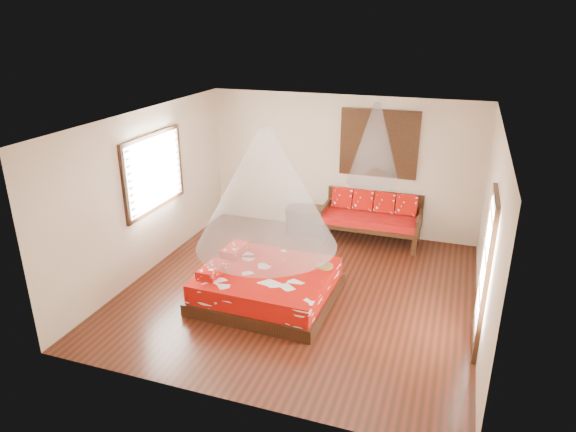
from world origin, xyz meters
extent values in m
cube|color=black|center=(0.00, 0.00, -0.01)|extent=(5.50, 5.50, 0.02)
cube|color=white|center=(0.00, 0.00, 2.81)|extent=(5.50, 5.50, 0.02)
cube|color=beige|center=(-2.76, 0.00, 1.40)|extent=(0.02, 5.50, 2.80)
cube|color=beige|center=(2.76, 0.00, 1.40)|extent=(0.02, 5.50, 2.80)
cube|color=beige|center=(0.00, 2.76, 1.40)|extent=(5.50, 0.02, 2.80)
cube|color=beige|center=(0.00, -2.76, 1.40)|extent=(5.50, 0.02, 2.80)
cube|color=black|center=(-0.39, -0.45, 0.10)|extent=(2.10, 1.91, 0.20)
cube|color=#A40C05|center=(-0.39, -0.45, 0.35)|extent=(1.99, 1.80, 0.30)
cube|color=#A40C05|center=(-1.16, -0.82, 0.57)|extent=(0.31, 0.54, 0.14)
cube|color=#A40C05|center=(-1.14, -0.04, 0.57)|extent=(0.31, 0.54, 0.14)
cube|color=black|center=(-0.18, 1.93, 0.21)|extent=(0.08, 0.08, 0.42)
cube|color=black|center=(1.62, 1.93, 0.21)|extent=(0.08, 0.08, 0.42)
cube|color=black|center=(-0.18, 2.67, 0.21)|extent=(0.08, 0.08, 0.42)
cube|color=black|center=(1.62, 2.67, 0.21)|extent=(0.08, 0.08, 0.42)
cube|color=black|center=(0.72, 2.30, 0.38)|extent=(1.92, 0.86, 0.08)
cube|color=#98050B|center=(0.72, 2.30, 0.49)|extent=(1.86, 0.80, 0.14)
cube|color=black|center=(0.72, 2.69, 0.67)|extent=(1.92, 0.06, 0.55)
cube|color=black|center=(-0.20, 2.30, 0.54)|extent=(0.06, 0.86, 0.30)
cube|color=black|center=(1.64, 2.30, 0.54)|extent=(0.06, 0.86, 0.30)
cube|color=#A40C05|center=(0.08, 2.57, 0.76)|extent=(0.41, 0.20, 0.42)
cube|color=#A40C05|center=(0.51, 2.57, 0.76)|extent=(0.41, 0.20, 0.42)
cube|color=#A40C05|center=(0.93, 2.57, 0.76)|extent=(0.41, 0.20, 0.42)
cube|color=#A40C05|center=(1.36, 2.57, 0.76)|extent=(0.41, 0.20, 0.42)
cube|color=black|center=(-0.69, 2.45, 0.22)|extent=(0.73, 0.56, 0.45)
cube|color=black|center=(-0.69, 2.45, 0.47)|extent=(0.77, 0.60, 0.05)
cube|color=black|center=(0.72, 2.72, 1.90)|extent=(1.52, 0.06, 1.32)
cube|color=black|center=(0.72, 2.71, 1.90)|extent=(1.35, 0.04, 1.10)
cube|color=black|center=(-2.72, 0.20, 1.70)|extent=(0.08, 1.74, 1.34)
cube|color=silver|center=(-2.68, 0.20, 1.70)|extent=(0.04, 1.54, 1.10)
cube|color=black|center=(2.72, -0.60, 1.05)|extent=(0.08, 1.02, 2.16)
cube|color=white|center=(2.70, -0.60, 1.15)|extent=(0.03, 0.82, 1.70)
cylinder|color=brown|center=(0.42, -0.02, 0.52)|extent=(0.27, 0.27, 0.03)
cone|color=white|center=(-0.39, -0.45, 1.85)|extent=(2.14, 2.14, 1.80)
cone|color=white|center=(0.72, 2.25, 2.00)|extent=(0.98, 0.98, 1.50)
camera|label=1|loc=(2.24, -7.08, 4.20)|focal=32.00mm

